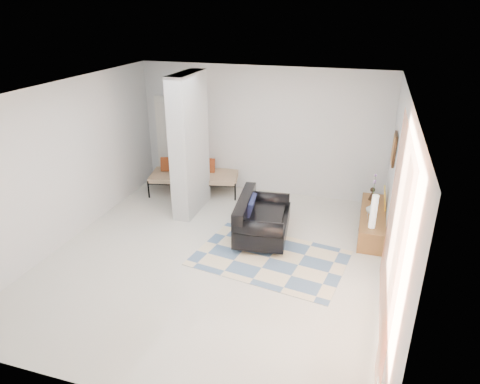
% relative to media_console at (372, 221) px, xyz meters
% --- Properties ---
extents(floor, '(6.00, 6.00, 0.00)m').
position_rel_media_console_xyz_m(floor, '(-2.52, -1.70, -0.20)').
color(floor, beige).
rests_on(floor, ground).
extents(ceiling, '(6.00, 6.00, 0.00)m').
position_rel_media_console_xyz_m(ceiling, '(-2.52, -1.70, 2.60)').
color(ceiling, white).
rests_on(ceiling, wall_back).
extents(wall_back, '(6.00, 0.00, 6.00)m').
position_rel_media_console_xyz_m(wall_back, '(-2.52, 1.30, 1.20)').
color(wall_back, silver).
rests_on(wall_back, ground).
extents(wall_front, '(6.00, 0.00, 6.00)m').
position_rel_media_console_xyz_m(wall_front, '(-2.52, -4.70, 1.20)').
color(wall_front, silver).
rests_on(wall_front, ground).
extents(wall_left, '(0.00, 6.00, 6.00)m').
position_rel_media_console_xyz_m(wall_left, '(-5.27, -1.70, 1.20)').
color(wall_left, silver).
rests_on(wall_left, ground).
extents(wall_right, '(0.00, 6.00, 6.00)m').
position_rel_media_console_xyz_m(wall_right, '(0.23, -1.70, 1.20)').
color(wall_right, silver).
rests_on(wall_right, ground).
extents(partition_column, '(0.35, 1.20, 2.80)m').
position_rel_media_console_xyz_m(partition_column, '(-3.62, -0.10, 1.20)').
color(partition_column, '#B3B7BA').
rests_on(partition_column, floor).
extents(hallway_door, '(0.85, 0.06, 2.04)m').
position_rel_media_console_xyz_m(hallway_door, '(-4.62, 1.26, 0.82)').
color(hallway_door, silver).
rests_on(hallway_door, floor).
extents(curtain, '(0.00, 2.55, 2.55)m').
position_rel_media_console_xyz_m(curtain, '(0.15, -2.85, 1.25)').
color(curtain, '#FF7D43').
rests_on(curtain, wall_right).
extents(wall_art, '(0.04, 0.45, 0.55)m').
position_rel_media_console_xyz_m(wall_art, '(0.20, -0.00, 1.45)').
color(wall_art, black).
rests_on(wall_art, wall_right).
extents(media_console, '(0.45, 1.79, 0.80)m').
position_rel_media_console_xyz_m(media_console, '(0.00, 0.00, 0.00)').
color(media_console, brown).
rests_on(media_console, floor).
extents(loveseat, '(1.05, 1.61, 0.76)m').
position_rel_media_console_xyz_m(loveseat, '(-1.98, -0.81, 0.15)').
color(loveseat, silver).
rests_on(loveseat, floor).
extents(daybed, '(2.09, 1.24, 0.77)m').
position_rel_media_console_xyz_m(daybed, '(-3.95, 0.76, 0.21)').
color(daybed, black).
rests_on(daybed, floor).
extents(area_rug, '(2.69, 2.00, 0.01)m').
position_rel_media_console_xyz_m(area_rug, '(-1.62, -1.50, -0.20)').
color(area_rug, beige).
rests_on(area_rug, floor).
extents(cylinder_lamp, '(0.11, 0.11, 0.61)m').
position_rel_media_console_xyz_m(cylinder_lamp, '(-0.02, -0.63, 0.50)').
color(cylinder_lamp, white).
rests_on(cylinder_lamp, media_console).
extents(bronze_figurine, '(0.13, 0.13, 0.26)m').
position_rel_media_console_xyz_m(bronze_figurine, '(-0.05, 0.56, 0.32)').
color(bronze_figurine, black).
rests_on(bronze_figurine, media_console).
extents(vase, '(0.21, 0.21, 0.19)m').
position_rel_media_console_xyz_m(vase, '(-0.05, -0.06, 0.29)').
color(vase, silver).
rests_on(vase, media_console).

